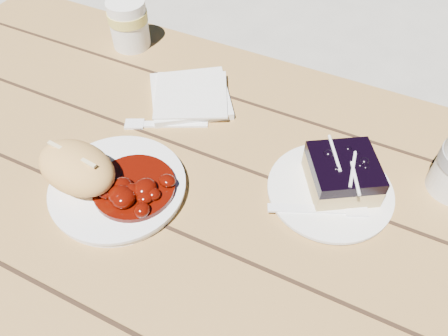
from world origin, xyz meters
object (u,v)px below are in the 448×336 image
at_px(blueberry_cake, 343,173).
at_px(bread_roll, 77,168).
at_px(second_cup, 129,24).
at_px(picnic_table, 335,301).
at_px(main_plate, 118,188).
at_px(dessert_plate, 330,191).

bearing_deg(blueberry_cake, bread_roll, 173.94).
height_order(bread_roll, second_cup, second_cup).
relative_size(picnic_table, second_cup, 19.23).
bearing_deg(main_plate, second_cup, 120.86).
xyz_separation_m(picnic_table, main_plate, (-0.38, -0.05, 0.17)).
relative_size(picnic_table, blueberry_cake, 14.06).
distance_m(dessert_plate, second_cup, 0.57).
bearing_deg(main_plate, bread_roll, -160.02).
distance_m(bread_roll, dessert_plate, 0.41).
height_order(picnic_table, blueberry_cake, blueberry_cake).
xyz_separation_m(picnic_table, blueberry_cake, (-0.06, 0.11, 0.20)).
bearing_deg(bread_roll, second_cup, 112.87).
height_order(main_plate, bread_roll, bread_roll).
xyz_separation_m(dessert_plate, second_cup, (-0.53, 0.21, 0.05)).
height_order(bread_roll, dessert_plate, bread_roll).
bearing_deg(picnic_table, second_cup, 152.78).
xyz_separation_m(bread_roll, second_cup, (-0.16, 0.38, 0.00)).
height_order(picnic_table, main_plate, main_plate).
bearing_deg(blueberry_cake, picnic_table, -93.43).
relative_size(blueberry_cake, second_cup, 1.37).
bearing_deg(dessert_plate, bread_roll, -155.37).
bearing_deg(main_plate, dessert_plate, 25.42).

